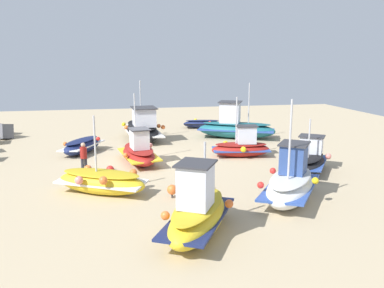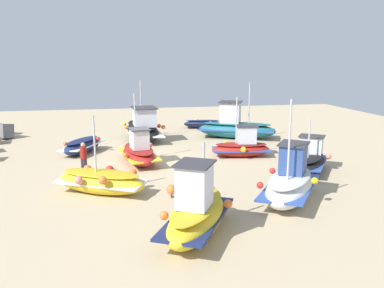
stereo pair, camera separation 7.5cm
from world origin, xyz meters
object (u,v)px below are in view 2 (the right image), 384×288
(fishing_boat_3, at_px, (139,152))
(fishing_boat_2, at_px, (309,160))
(fishing_boat_1, at_px, (101,181))
(fishing_boat_7, at_px, (197,212))
(fishing_boat_4, at_px, (236,127))
(fishing_boat_5, at_px, (290,183))
(fishing_boat_9, at_px, (242,147))
(fishing_boat_0, at_px, (143,128))
(person_walking, at_px, (84,156))
(mooring_buoy_0, at_px, (201,182))
(fishing_boat_6, at_px, (203,124))
(fishing_boat_8, at_px, (82,145))
(mooring_buoy_1, at_px, (172,190))

(fishing_boat_3, bearing_deg, fishing_boat_2, 58.01)
(fishing_boat_1, height_order, fishing_boat_7, fishing_boat_1)
(fishing_boat_1, bearing_deg, fishing_boat_4, 77.55)
(fishing_boat_5, distance_m, fishing_boat_9, 7.41)
(fishing_boat_0, xyz_separation_m, person_walking, (-8.15, 3.41, 0.13))
(fishing_boat_4, distance_m, mooring_buoy_0, 11.95)
(fishing_boat_2, height_order, mooring_buoy_0, fishing_boat_2)
(fishing_boat_6, xyz_separation_m, person_walking, (-12.06, 8.57, 0.56))
(fishing_boat_0, bearing_deg, fishing_boat_8, -52.89)
(fishing_boat_8, distance_m, person_walking, 4.78)
(fishing_boat_1, distance_m, mooring_buoy_0, 4.22)
(fishing_boat_4, xyz_separation_m, fishing_boat_6, (4.56, 1.37, -0.44))
(fishing_boat_5, height_order, mooring_buoy_0, fishing_boat_5)
(fishing_boat_7, height_order, fishing_boat_8, fishing_boat_7)
(fishing_boat_9, bearing_deg, fishing_boat_5, -85.46)
(fishing_boat_6, bearing_deg, mooring_buoy_1, 83.08)
(fishing_boat_1, distance_m, fishing_boat_3, 5.13)
(fishing_boat_3, height_order, fishing_boat_9, fishing_boat_3)
(fishing_boat_3, relative_size, fishing_boat_5, 0.96)
(fishing_boat_1, bearing_deg, fishing_boat_7, -28.04)
(fishing_boat_0, relative_size, fishing_boat_1, 1.37)
(fishing_boat_1, bearing_deg, person_walking, 135.12)
(fishing_boat_0, relative_size, fishing_boat_6, 1.70)
(fishing_boat_0, height_order, mooring_buoy_0, fishing_boat_0)
(fishing_boat_7, xyz_separation_m, mooring_buoy_1, (3.58, 0.30, -0.41))
(fishing_boat_1, xyz_separation_m, fishing_boat_2, (1.44, -10.11, 0.05))
(fishing_boat_4, distance_m, fishing_boat_7, 16.28)
(fishing_boat_7, xyz_separation_m, fishing_boat_9, (9.76, -4.65, -0.18))
(fishing_boat_9, relative_size, person_walking, 2.19)
(fishing_boat_0, relative_size, fishing_boat_3, 1.33)
(fishing_boat_0, relative_size, fishing_boat_2, 1.50)
(fishing_boat_3, bearing_deg, mooring_buoy_0, 14.10)
(fishing_boat_0, xyz_separation_m, fishing_boat_5, (-13.45, -4.82, -0.07))
(fishing_boat_7, distance_m, fishing_boat_9, 10.82)
(fishing_boat_0, relative_size, fishing_boat_5, 1.28)
(fishing_boat_6, height_order, mooring_buoy_1, fishing_boat_6)
(fishing_boat_9, bearing_deg, mooring_buoy_1, -120.93)
(fishing_boat_5, relative_size, mooring_buoy_0, 7.14)
(fishing_boat_5, bearing_deg, fishing_boat_9, 32.57)
(fishing_boat_5, height_order, fishing_boat_9, fishing_boat_5)
(fishing_boat_9, distance_m, mooring_buoy_1, 7.93)
(fishing_boat_4, xyz_separation_m, fishing_boat_9, (-5.40, 1.29, -0.23))
(fishing_boat_9, bearing_deg, fishing_boat_6, 98.24)
(fishing_boat_1, xyz_separation_m, fishing_boat_8, (7.70, 1.32, -0.07))
(fishing_boat_4, height_order, fishing_boat_9, fishing_boat_4)
(fishing_boat_1, relative_size, fishing_boat_4, 0.70)
(fishing_boat_1, xyz_separation_m, fishing_boat_3, (4.78, -1.86, 0.06))
(fishing_boat_8, relative_size, person_walking, 2.27)
(fishing_boat_6, bearing_deg, person_walking, 64.48)
(fishing_boat_3, distance_m, fishing_boat_9, 5.91)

